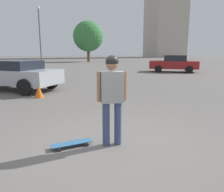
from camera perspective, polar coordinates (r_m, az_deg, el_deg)
name	(u,v)px	position (r m, az deg, el deg)	size (l,w,h in m)	color
ground_plane	(112,144)	(4.42, 0.00, -12.54)	(220.00, 220.00, 0.00)	slate
person	(112,93)	(4.10, 0.00, 0.91)	(0.57, 0.24, 1.74)	#38476B
skateboard	(72,143)	(4.37, -10.45, -12.10)	(0.81, 0.37, 0.08)	#336693
car_parked_near	(17,74)	(11.26, -23.67, 5.20)	(4.40, 3.88, 1.41)	#ADB2B7
car_parked_far	(174,63)	(20.77, 15.83, 8.19)	(4.59, 3.67, 1.50)	maroon
tree_distant	(88,36)	(41.40, -6.25, 15.23)	(5.48, 5.48, 7.32)	brown
traffic_cone	(39,92)	(9.18, -18.54, 1.10)	(0.35, 0.35, 0.48)	orange
lamp_post	(40,34)	(22.26, -18.34, 15.13)	(0.28, 0.28, 5.89)	#59595E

